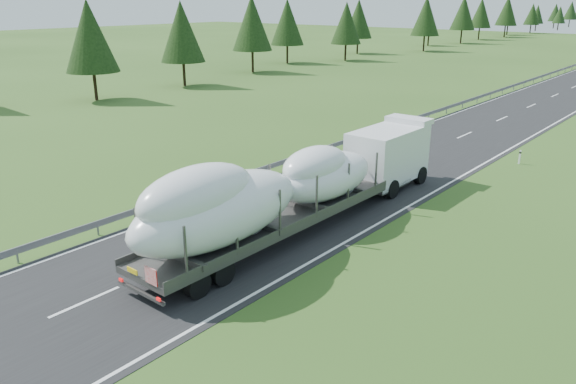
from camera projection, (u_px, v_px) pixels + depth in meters
The scene contains 3 objects.
ground at pixel (85, 302), 21.50m from camera, with size 400.00×400.00×0.00m, color #2D4E1A.
tree_line_left at pixel (469, 14), 149.72m from camera, with size 15.02×358.24×12.39m.
boat_truck at pixel (291, 185), 27.03m from camera, with size 3.56×21.69×4.78m.
Camera 1 is at (18.04, -9.70, 11.01)m, focal length 35.00 mm.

